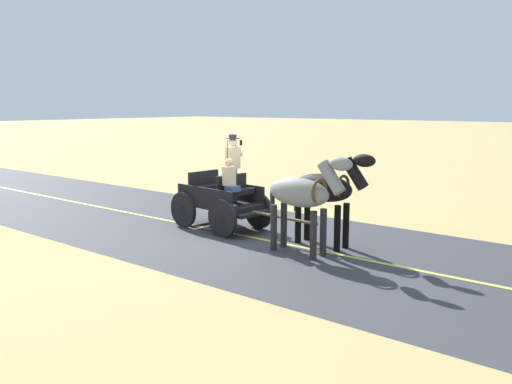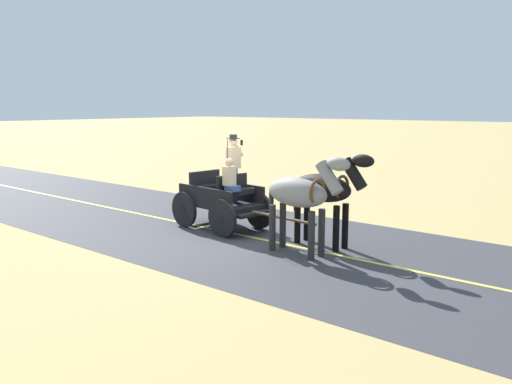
# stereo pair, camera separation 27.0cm
# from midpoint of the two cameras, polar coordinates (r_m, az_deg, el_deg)

# --- Properties ---
(ground_plane) EXTENTS (200.00, 200.00, 0.00)m
(ground_plane) POSITION_cam_midpoint_polar(r_m,az_deg,el_deg) (13.17, -2.61, -4.73)
(ground_plane) COLOR tan
(road_surface) EXTENTS (6.40, 160.00, 0.01)m
(road_surface) POSITION_cam_midpoint_polar(r_m,az_deg,el_deg) (13.17, -2.61, -4.72)
(road_surface) COLOR #38383D
(road_surface) RESTS_ON ground
(road_centre_stripe) EXTENTS (0.12, 160.00, 0.00)m
(road_centre_stripe) POSITION_cam_midpoint_polar(r_m,az_deg,el_deg) (13.17, -2.61, -4.70)
(road_centre_stripe) COLOR #DBCC4C
(road_centre_stripe) RESTS_ON road_surface
(horse_drawn_carriage) EXTENTS (1.63, 4.52, 2.50)m
(horse_drawn_carriage) POSITION_cam_midpoint_polar(r_m,az_deg,el_deg) (13.70, -4.25, -0.70)
(horse_drawn_carriage) COLOR black
(horse_drawn_carriage) RESTS_ON ground
(horse_near_side) EXTENTS (0.65, 2.13, 2.21)m
(horse_near_side) POSITION_cam_midpoint_polar(r_m,az_deg,el_deg) (11.93, 7.13, 0.20)
(horse_near_side) COLOR black
(horse_near_side) RESTS_ON ground
(horse_off_side) EXTENTS (0.66, 2.13, 2.21)m
(horse_off_side) POSITION_cam_midpoint_polar(r_m,az_deg,el_deg) (11.25, 4.48, -0.32)
(horse_off_side) COLOR gray
(horse_off_side) RESTS_ON ground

